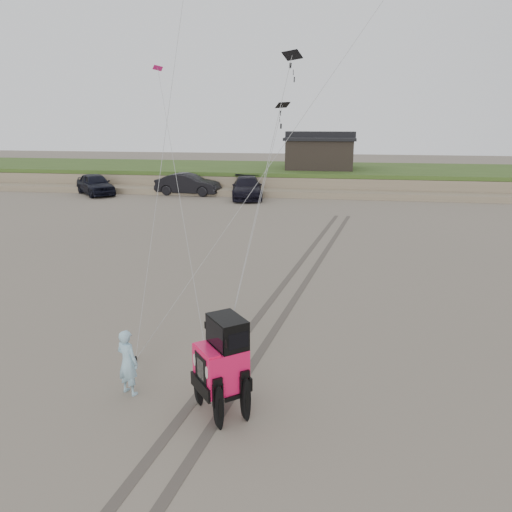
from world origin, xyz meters
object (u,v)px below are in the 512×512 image
object	(u,v)px
truck_a	(95,184)
truck_c	(247,188)
man	(128,362)
cabin	(320,152)
truck_b	(188,184)
jeep	(221,376)

from	to	relation	value
truck_a	truck_c	bearing A→B (deg)	-42.61
truck_a	man	distance (m)	33.27
cabin	truck_b	bearing A→B (deg)	-148.31
truck_b	truck_a	bearing A→B (deg)	102.81
truck_c	jeep	distance (m)	30.44
cabin	jeep	world-z (taller)	cabin
man	truck_b	bearing A→B (deg)	-52.47
cabin	man	size ratio (longest dim) A/B	3.91
truck_b	jeep	size ratio (longest dim) A/B	1.12
man	jeep	bearing A→B (deg)	-166.66
cabin	truck_a	distance (m)	20.28
truck_b	man	size ratio (longest dim) A/B	3.31
truck_a	truck_b	size ratio (longest dim) A/B	0.97
truck_a	truck_c	world-z (taller)	truck_a
truck_c	man	size ratio (longest dim) A/B	3.58
man	cabin	bearing A→B (deg)	-71.21
truck_b	jeep	world-z (taller)	jeep
truck_a	truck_c	size ratio (longest dim) A/B	0.90
truck_b	man	xyz separation A→B (m)	(7.57, -30.74, -0.07)
cabin	truck_b	distance (m)	12.88
cabin	truck_c	bearing A→B (deg)	-125.45
jeep	truck_c	bearing A→B (deg)	150.57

